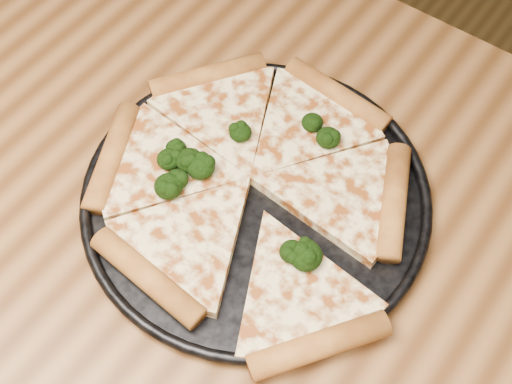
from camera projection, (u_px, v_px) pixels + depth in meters
The scene contains 4 objects.
dining_table at pixel (121, 307), 0.72m from camera, with size 1.20×0.90×0.75m.
pizza_pan at pixel (256, 197), 0.68m from camera, with size 0.33×0.33×0.02m.
pizza at pixel (252, 184), 0.67m from camera, with size 0.34×0.31×0.02m.
broccoli_florets at pixel (237, 183), 0.66m from camera, with size 0.19×0.16×0.02m.
Camera 1 is at (0.28, -0.16, 1.33)m, focal length 50.64 mm.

